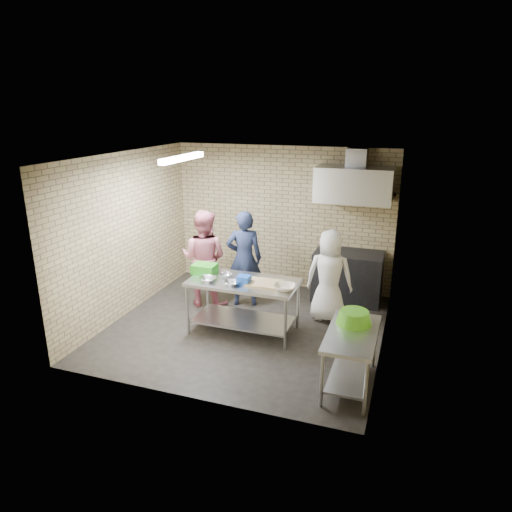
{
  "coord_description": "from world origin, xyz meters",
  "views": [
    {
      "loc": [
        2.37,
        -6.34,
        3.39
      ],
      "look_at": [
        0.1,
        0.2,
        1.15
      ],
      "focal_mm": 32.73,
      "sensor_mm": 36.0,
      "label": 1
    }
  ],
  "objects_px": {
    "bottle_red": "(358,187)",
    "man_navy": "(244,259)",
    "stove": "(348,276)",
    "blue_tub": "(244,280)",
    "woman_pink": "(204,258)",
    "woman_white": "(329,276)",
    "prep_table": "(243,306)",
    "green_basin": "(354,317)",
    "green_crate": "(205,269)",
    "bottle_green": "(382,189)",
    "side_counter": "(350,359)"
  },
  "relations": [
    {
      "from": "bottle_green",
      "to": "man_navy",
      "type": "height_order",
      "value": "bottle_green"
    },
    {
      "from": "stove",
      "to": "bottle_green",
      "type": "relative_size",
      "value": 8.0
    },
    {
      "from": "bottle_red",
      "to": "man_navy",
      "type": "distance_m",
      "value": 2.35
    },
    {
      "from": "blue_tub",
      "to": "green_basin",
      "type": "height_order",
      "value": "blue_tub"
    },
    {
      "from": "side_counter",
      "to": "blue_tub",
      "type": "relative_size",
      "value": 6.48
    },
    {
      "from": "stove",
      "to": "green_crate",
      "type": "bearing_deg",
      "value": -141.47
    },
    {
      "from": "prep_table",
      "to": "green_crate",
      "type": "bearing_deg",
      "value": 170.27
    },
    {
      "from": "prep_table",
      "to": "side_counter",
      "type": "xyz_separation_m",
      "value": [
        1.8,
        -0.99,
        -0.04
      ]
    },
    {
      "from": "bottle_red",
      "to": "woman_white",
      "type": "distance_m",
      "value": 1.73
    },
    {
      "from": "green_basin",
      "to": "bottle_green",
      "type": "xyz_separation_m",
      "value": [
        0.02,
        2.74,
        1.18
      ]
    },
    {
      "from": "bottle_red",
      "to": "man_navy",
      "type": "relative_size",
      "value": 0.11
    },
    {
      "from": "stove",
      "to": "man_navy",
      "type": "bearing_deg",
      "value": -154.92
    },
    {
      "from": "green_crate",
      "to": "man_navy",
      "type": "relative_size",
      "value": 0.22
    },
    {
      "from": "stove",
      "to": "blue_tub",
      "type": "bearing_deg",
      "value": -125.1
    },
    {
      "from": "bottle_red",
      "to": "stove",
      "type": "bearing_deg",
      "value": -101.77
    },
    {
      "from": "blue_tub",
      "to": "man_navy",
      "type": "height_order",
      "value": "man_navy"
    },
    {
      "from": "woman_white",
      "to": "bottle_green",
      "type": "bearing_deg",
      "value": -121.68
    },
    {
      "from": "stove",
      "to": "bottle_green",
      "type": "distance_m",
      "value": 1.65
    },
    {
      "from": "green_crate",
      "to": "bottle_red",
      "type": "distance_m",
      "value": 3.03
    },
    {
      "from": "stove",
      "to": "man_navy",
      "type": "relative_size",
      "value": 0.7
    },
    {
      "from": "green_crate",
      "to": "woman_pink",
      "type": "bearing_deg",
      "value": 116.03
    },
    {
      "from": "prep_table",
      "to": "blue_tub",
      "type": "relative_size",
      "value": 9.0
    },
    {
      "from": "stove",
      "to": "woman_pink",
      "type": "height_order",
      "value": "woman_pink"
    },
    {
      "from": "bottle_red",
      "to": "man_navy",
      "type": "height_order",
      "value": "bottle_red"
    },
    {
      "from": "side_counter",
      "to": "man_navy",
      "type": "distance_m",
      "value": 2.94
    },
    {
      "from": "bottle_red",
      "to": "woman_white",
      "type": "xyz_separation_m",
      "value": [
        -0.23,
        -1.16,
        -1.27
      ]
    },
    {
      "from": "woman_pink",
      "to": "stove",
      "type": "bearing_deg",
      "value": -158.17
    },
    {
      "from": "prep_table",
      "to": "stove",
      "type": "bearing_deg",
      "value": 52.36
    },
    {
      "from": "prep_table",
      "to": "green_basin",
      "type": "bearing_deg",
      "value": -22.65
    },
    {
      "from": "prep_table",
      "to": "side_counter",
      "type": "bearing_deg",
      "value": -28.86
    },
    {
      "from": "woman_pink",
      "to": "woman_white",
      "type": "xyz_separation_m",
      "value": [
        2.18,
        0.09,
        -0.09
      ]
    },
    {
      "from": "bottle_green",
      "to": "man_navy",
      "type": "relative_size",
      "value": 0.09
    },
    {
      "from": "blue_tub",
      "to": "green_basin",
      "type": "relative_size",
      "value": 0.4
    },
    {
      "from": "man_navy",
      "to": "woman_pink",
      "type": "xyz_separation_m",
      "value": [
        -0.66,
        -0.22,
        0.0
      ]
    },
    {
      "from": "prep_table",
      "to": "woman_white",
      "type": "bearing_deg",
      "value": 35.22
    },
    {
      "from": "prep_table",
      "to": "bottle_red",
      "type": "bearing_deg",
      "value": 54.87
    },
    {
      "from": "woman_pink",
      "to": "woman_white",
      "type": "relative_size",
      "value": 1.12
    },
    {
      "from": "green_crate",
      "to": "bottle_red",
      "type": "height_order",
      "value": "bottle_red"
    },
    {
      "from": "woman_white",
      "to": "bottle_red",
      "type": "bearing_deg",
      "value": -104.39
    },
    {
      "from": "stove",
      "to": "woman_white",
      "type": "xyz_separation_m",
      "value": [
        -0.18,
        -0.92,
        0.31
      ]
    },
    {
      "from": "blue_tub",
      "to": "woman_white",
      "type": "xyz_separation_m",
      "value": [
        1.13,
        0.93,
        -0.13
      ]
    },
    {
      "from": "green_basin",
      "to": "bottle_green",
      "type": "height_order",
      "value": "bottle_green"
    },
    {
      "from": "stove",
      "to": "bottle_red",
      "type": "distance_m",
      "value": 1.6
    },
    {
      "from": "side_counter",
      "to": "woman_pink",
      "type": "distance_m",
      "value": 3.33
    },
    {
      "from": "green_crate",
      "to": "blue_tub",
      "type": "bearing_deg",
      "value": -16.35
    },
    {
      "from": "blue_tub",
      "to": "woman_pink",
      "type": "relative_size",
      "value": 0.11
    },
    {
      "from": "green_basin",
      "to": "bottle_red",
      "type": "bearing_deg",
      "value": 97.9
    },
    {
      "from": "green_basin",
      "to": "woman_white",
      "type": "bearing_deg",
      "value": 111.01
    },
    {
      "from": "man_navy",
      "to": "green_basin",
      "type": "bearing_deg",
      "value": 120.81
    },
    {
      "from": "green_crate",
      "to": "green_basin",
      "type": "distance_m",
      "value": 2.63
    }
  ]
}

